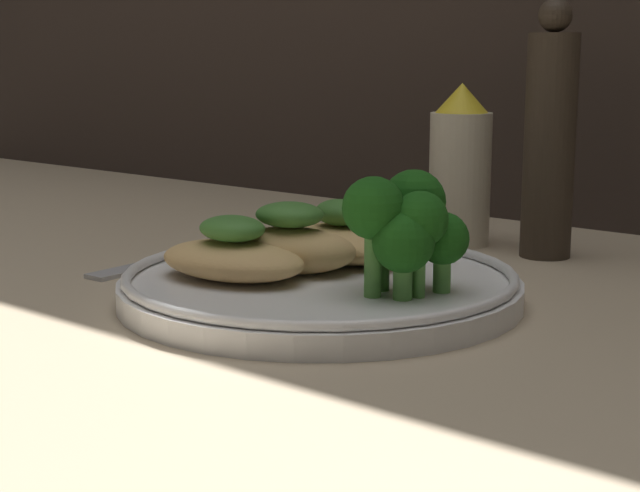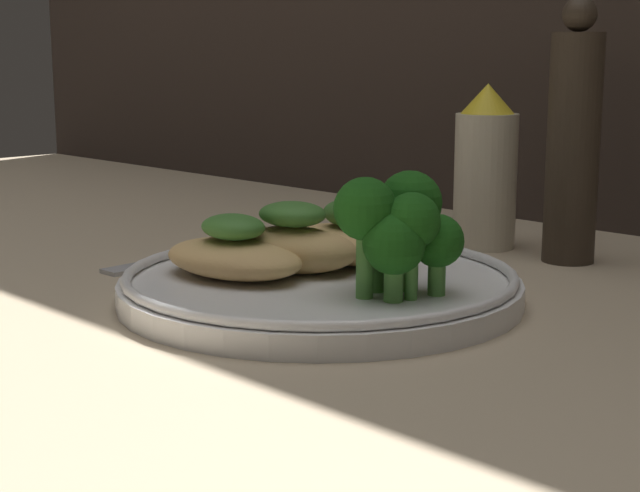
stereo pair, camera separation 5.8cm
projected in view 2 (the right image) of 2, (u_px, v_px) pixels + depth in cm
name	position (u px, v px, depth cm)	size (l,w,h in cm)	color
ground_plane	(320.00, 309.00, 59.30)	(180.00, 180.00, 1.00)	tan
plate	(320.00, 285.00, 59.01)	(24.26, 24.26, 2.00)	white
grilled_meat_front	(234.00, 254.00, 59.02)	(10.24, 7.26, 3.87)	tan
grilled_meat_middle	(295.00, 243.00, 60.41)	(9.54, 7.86, 4.43)	tan
grilled_meat_back	(348.00, 241.00, 63.38)	(10.16, 6.86, 4.08)	tan
broccoli_bunch	(400.00, 224.00, 53.99)	(5.67, 6.68, 6.89)	#569942
sauce_bottle	(486.00, 170.00, 74.51)	(4.76, 4.76, 12.49)	beige
pepper_grinder	(573.00, 142.00, 68.78)	(3.69, 3.69, 18.53)	#382D23
fork	(203.00, 253.00, 71.89)	(2.29, 16.74, 0.60)	#B2B2B7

